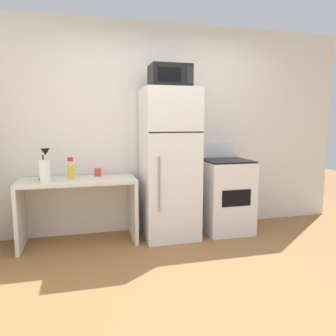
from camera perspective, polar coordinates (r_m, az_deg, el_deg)
The scene contains 10 objects.
ground_plane at distance 2.98m, azimuth 7.19°, elevation -19.91°, with size 12.00×12.00×0.00m, color olive.
wall_back_white at distance 4.25m, azimuth -1.09°, elevation 6.81°, with size 5.00×0.10×2.60m, color silver.
desk at distance 3.89m, azimuth -15.32°, elevation -5.00°, with size 1.29×0.55×0.75m.
desk_lamp at distance 3.86m, azimuth -20.62°, elevation 1.55°, with size 0.14×0.12×0.35m.
coffee_mug at distance 3.98m, azimuth -12.13°, elevation -0.72°, with size 0.08×0.08×0.10m, color #D83F33.
paper_towel_roll at distance 3.71m, azimuth -20.65°, elevation -0.58°, with size 0.11×0.11×0.24m, color white.
spray_bottle at distance 3.85m, azimuth -16.56°, elevation -0.41°, with size 0.06×0.06×0.25m.
refrigerator at distance 3.92m, azimuth 0.29°, elevation 0.67°, with size 0.64×0.64×1.78m.
microwave at distance 3.90m, azimuth 0.38°, elevation 15.63°, with size 0.46×0.35×0.26m.
oven_range at distance 4.26m, azimuth 9.98°, elevation -4.63°, with size 0.58×0.61×1.10m.
Camera 1 is at (-1.00, -2.43, 1.40)m, focal length 35.05 mm.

